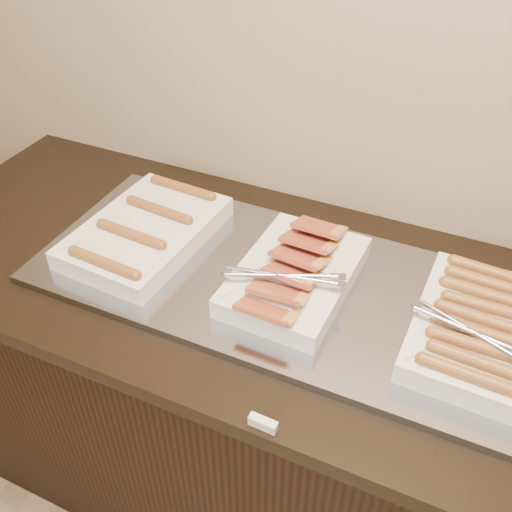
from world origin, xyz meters
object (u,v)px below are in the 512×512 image
at_px(warming_tray, 291,286).
at_px(dish_left, 146,231).
at_px(dish_right, 478,328).
at_px(dish_center, 294,275).
at_px(counter, 287,408).

bearing_deg(warming_tray, dish_left, 180.00).
bearing_deg(dish_right, dish_center, -178.08).
bearing_deg(dish_center, dish_right, 2.11).
bearing_deg(counter, dish_left, 180.00).
distance_m(counter, dish_left, 0.63).
distance_m(counter, dish_center, 0.50).
xyz_separation_m(warming_tray, dish_right, (0.41, -0.00, 0.04)).
bearing_deg(dish_right, counter, -178.68).
bearing_deg(dish_center, warming_tray, 155.20).
bearing_deg(dish_center, counter, 97.56).
xyz_separation_m(counter, dish_right, (0.40, -0.00, 0.50)).
height_order(counter, dish_right, dish_right).
distance_m(dish_left, dish_center, 0.39).
distance_m(dish_center, dish_right, 0.40).
xyz_separation_m(counter, dish_left, (-0.39, 0.00, 0.50)).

